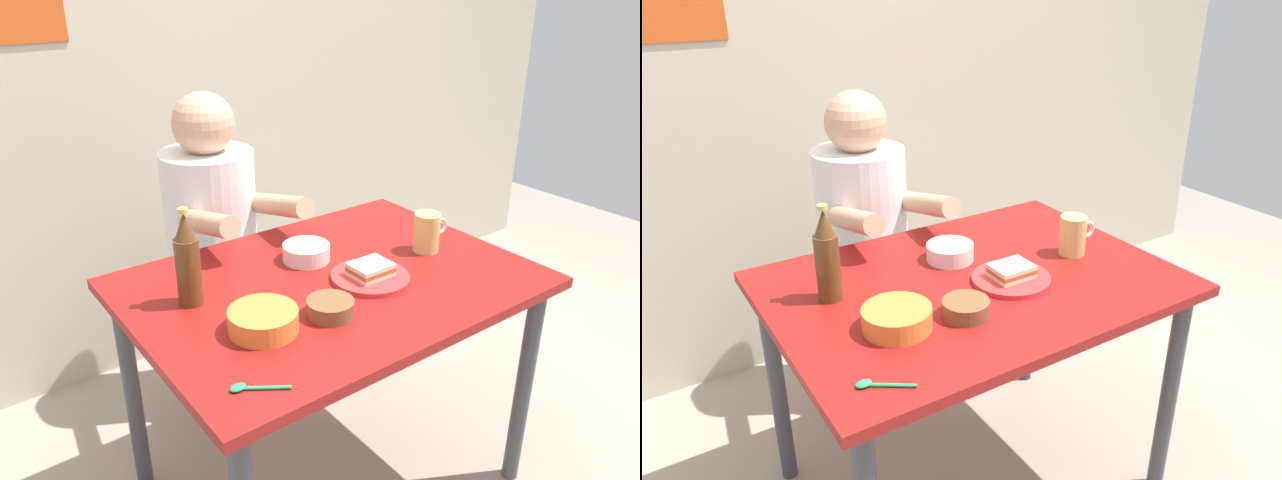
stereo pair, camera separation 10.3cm
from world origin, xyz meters
The scene contains 13 objects.
ground_plane centered at (0.00, 0.00, 0.00)m, with size 6.00×6.00×0.00m, color gray.
wall_back centered at (0.00, 1.05, 1.30)m, with size 4.40×0.09×2.60m.
dining_table centered at (0.00, 0.00, 0.65)m, with size 1.10×0.80×0.74m.
stool centered at (-0.05, 0.63, 0.35)m, with size 0.34×0.34×0.45m.
person_seated centered at (-0.05, 0.62, 0.77)m, with size 0.33×0.56×0.72m.
plate_orange centered at (0.09, -0.07, 0.75)m, with size 0.22×0.22×0.01m, color red.
sandwich centered at (0.09, -0.07, 0.77)m, with size 0.11×0.09×0.04m.
beer_mug centered at (0.35, -0.02, 0.80)m, with size 0.13×0.08×0.12m.
beer_bottle centered at (-0.37, 0.11, 0.86)m, with size 0.06×0.06×0.26m.
soup_bowl_orange centered at (-0.29, -0.12, 0.77)m, with size 0.17×0.17×0.05m.
rice_bowl_white centered at (0.01, 0.14, 0.77)m, with size 0.14×0.14×0.05m.
condiment_bowl_brown centered at (-0.12, -0.16, 0.76)m, with size 0.12×0.12×0.04m.
spoon centered at (-0.43, -0.29, 0.75)m, with size 0.11×0.08×0.01m.
Camera 2 is at (-0.84, -1.26, 1.53)m, focal length 34.33 mm.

